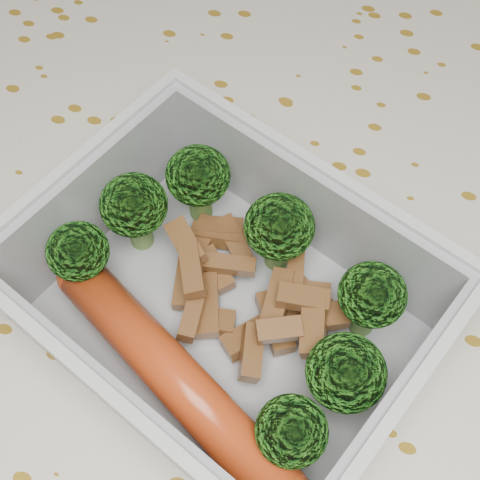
% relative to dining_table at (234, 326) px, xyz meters
% --- Properties ---
extents(dining_table, '(1.40, 0.90, 0.75)m').
position_rel_dining_table_xyz_m(dining_table, '(0.00, 0.00, 0.00)').
color(dining_table, brown).
rests_on(dining_table, ground).
extents(tablecloth, '(1.46, 0.96, 0.19)m').
position_rel_dining_table_xyz_m(tablecloth, '(0.00, 0.00, 0.05)').
color(tablecloth, silver).
rests_on(tablecloth, dining_table).
extents(lunch_container, '(0.24, 0.22, 0.07)m').
position_rel_dining_table_xyz_m(lunch_container, '(0.01, -0.04, 0.11)').
color(lunch_container, silver).
rests_on(lunch_container, tablecloth).
extents(broccoli_florets, '(0.18, 0.15, 0.05)m').
position_rel_dining_table_xyz_m(broccoli_florets, '(0.01, -0.02, 0.13)').
color(broccoli_florets, '#608C3F').
rests_on(broccoli_florets, lunch_container).
extents(meat_pile, '(0.11, 0.10, 0.03)m').
position_rel_dining_table_xyz_m(meat_pile, '(0.02, -0.02, 0.11)').
color(meat_pile, brown).
rests_on(meat_pile, lunch_container).
extents(sausage, '(0.16, 0.10, 0.03)m').
position_rel_dining_table_xyz_m(sausage, '(-0.00, -0.08, 0.11)').
color(sausage, '#BC3D15').
rests_on(sausage, lunch_container).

